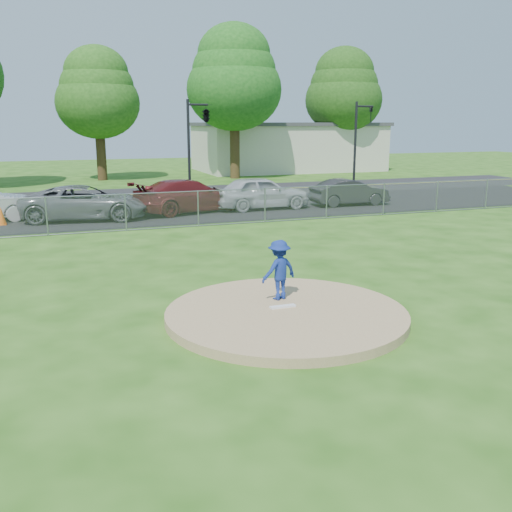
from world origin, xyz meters
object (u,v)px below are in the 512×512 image
(parked_car_darkred, at_px, (189,196))
(parked_car_gray, at_px, (85,203))
(traffic_signal_right, at_px, (359,137))
(pitcher, at_px, (279,270))
(traffic_signal_center, at_px, (204,117))
(tree_right, at_px, (234,77))
(parked_car_charcoal, at_px, (349,192))
(commercial_building, at_px, (288,146))
(tree_center, at_px, (97,92))
(traffic_cone, at_px, (1,216))
(tree_far_right, at_px, (344,90))
(parked_car_pearl, at_px, (261,193))

(parked_car_darkred, bearing_deg, parked_car_gray, 79.22)
(traffic_signal_right, bearing_deg, pitcher, -123.63)
(traffic_signal_center, distance_m, parked_car_darkred, 7.54)
(tree_right, relative_size, parked_car_charcoal, 2.79)
(traffic_signal_center, height_order, parked_car_gray, traffic_signal_center)
(commercial_building, bearing_deg, parked_car_darkred, -123.32)
(tree_center, distance_m, pitcher, 33.65)
(parked_car_darkred, bearing_deg, parked_car_charcoal, -110.06)
(tree_right, xyz_separation_m, traffic_cone, (-15.85, -16.81, -7.25))
(traffic_cone, xyz_separation_m, parked_car_charcoal, (16.98, 0.36, 0.30))
(parked_car_charcoal, bearing_deg, tree_far_right, -26.47)
(parked_car_gray, bearing_deg, parked_car_pearl, -78.36)
(commercial_building, relative_size, parked_car_pearl, 3.37)
(commercial_building, height_order, tree_center, tree_center)
(pitcher, bearing_deg, tree_right, -121.54)
(traffic_cone, bearing_deg, tree_right, 46.68)
(pitcher, distance_m, parked_car_gray, 15.01)
(tree_far_right, bearing_deg, tree_center, -177.27)
(parked_car_darkred, bearing_deg, traffic_cone, 78.05)
(tree_right, height_order, parked_car_charcoal, tree_right)
(parked_car_darkred, xyz_separation_m, parked_car_charcoal, (8.61, -0.42, -0.12))
(traffic_signal_right, relative_size, parked_car_darkred, 1.01)
(traffic_signal_right, relative_size, parked_car_charcoal, 1.34)
(traffic_cone, height_order, parked_car_gray, parked_car_gray)
(parked_car_gray, distance_m, parked_car_darkred, 4.92)
(tree_right, height_order, traffic_signal_right, tree_right)
(tree_right, relative_size, parked_car_darkred, 2.10)
(parked_car_darkred, bearing_deg, tree_far_right, -61.43)
(tree_right, distance_m, parked_car_darkred, 18.97)
(tree_center, xyz_separation_m, parked_car_gray, (-2.37, -18.59, -5.69))
(tree_far_right, relative_size, parked_car_darkred, 1.94)
(parked_car_pearl, bearing_deg, tree_right, -14.72)
(parked_car_darkred, xyz_separation_m, parked_car_pearl, (3.72, -0.14, 0.03))
(tree_center, relative_size, traffic_signal_center, 1.76)
(pitcher, height_order, parked_car_gray, pitcher)
(traffic_signal_right, height_order, parked_car_gray, traffic_signal_right)
(pitcher, xyz_separation_m, parked_car_gray, (-3.52, 14.58, -0.13))
(parked_car_darkred, bearing_deg, commercial_building, -50.59)
(tree_right, bearing_deg, parked_car_darkred, -115.02)
(parked_car_pearl, bearing_deg, traffic_signal_center, 10.00)
(tree_far_right, height_order, traffic_signal_right, tree_far_right)
(parked_car_pearl, bearing_deg, tree_center, 17.33)
(commercial_building, bearing_deg, parked_car_pearl, -115.90)
(traffic_cone, relative_size, parked_car_gray, 0.14)
(traffic_signal_center, relative_size, parked_car_darkred, 1.01)
(pitcher, distance_m, traffic_cone, 15.99)
(tree_far_right, height_order, parked_car_gray, tree_far_right)
(tree_center, distance_m, tree_right, 10.27)
(parked_car_gray, relative_size, parked_car_pearl, 1.14)
(parked_car_darkred, height_order, parked_car_pearl, parked_car_pearl)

